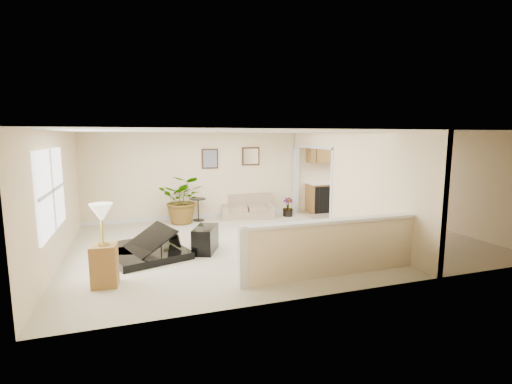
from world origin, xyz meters
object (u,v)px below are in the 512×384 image
object	(u,v)px
accent_table	(198,206)
palm_plant	(183,200)
loveseat	(247,206)
lamp_stand	(104,251)
piano_bench	(205,239)
piano	(146,230)
small_plant	(288,208)

from	to	relation	value
accent_table	palm_plant	world-z (taller)	palm_plant
palm_plant	loveseat	bearing A→B (deg)	7.06
palm_plant	lamp_stand	world-z (taller)	same
piano_bench	lamp_stand	distance (m)	2.29
piano	small_plant	distance (m)	4.95
piano	accent_table	xyz separation A→B (m)	(1.52, 2.86, -0.14)
piano	piano_bench	world-z (taller)	piano
lamp_stand	accent_table	bearing A→B (deg)	62.08
accent_table	loveseat	bearing A→B (deg)	1.91
loveseat	small_plant	size ratio (longest dim) A/B	3.00
loveseat	lamp_stand	bearing A→B (deg)	-118.70
loveseat	palm_plant	world-z (taller)	palm_plant
piano	palm_plant	distance (m)	2.89
piano	palm_plant	world-z (taller)	palm_plant
piano	palm_plant	xyz separation A→B (m)	(1.09, 2.67, 0.11)
palm_plant	lamp_stand	size ratio (longest dim) A/B	1.13
piano_bench	loveseat	world-z (taller)	loveseat
piano_bench	palm_plant	distance (m)	2.76
piano_bench	small_plant	xyz separation A→B (m)	(3.02, 2.67, -0.02)
loveseat	piano	bearing A→B (deg)	-123.52
loveseat	lamp_stand	xyz separation A→B (m)	(-3.70, -4.24, 0.24)
palm_plant	small_plant	world-z (taller)	palm_plant
accent_table	small_plant	xyz separation A→B (m)	(2.67, -0.25, -0.17)
piano	palm_plant	size ratio (longest dim) A/B	1.25
piano_bench	loveseat	distance (m)	3.49
loveseat	accent_table	xyz separation A→B (m)	(-1.48, -0.05, 0.08)
piano	piano_bench	xyz separation A→B (m)	(1.18, -0.06, -0.29)
loveseat	piano_bench	bearing A→B (deg)	-109.16
piano_bench	lamp_stand	bearing A→B (deg)	-145.87
piano_bench	palm_plant	world-z (taller)	palm_plant
loveseat	small_plant	distance (m)	1.23
piano_bench	small_plant	world-z (taller)	small_plant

